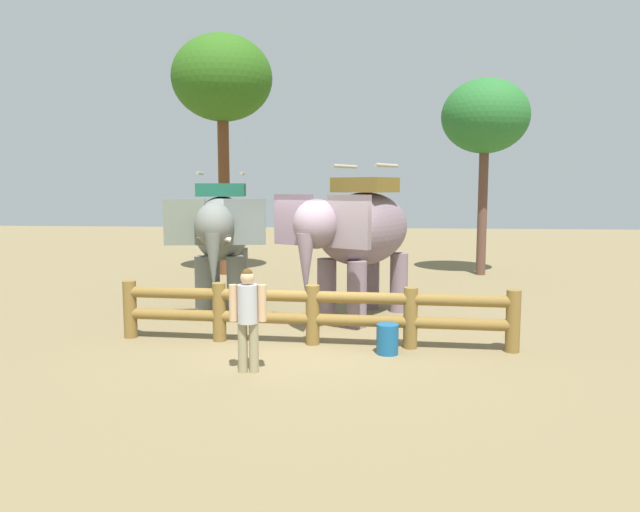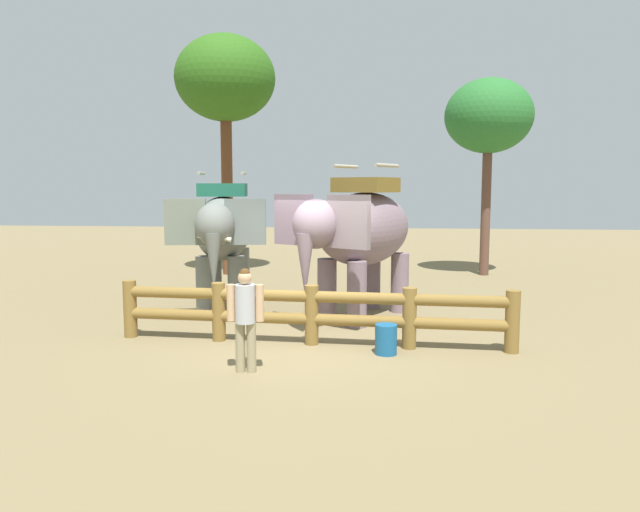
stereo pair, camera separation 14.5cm
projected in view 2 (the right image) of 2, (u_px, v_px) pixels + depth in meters
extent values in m
plane|color=olive|center=(313.00, 342.00, 10.62)|extent=(60.00, 60.00, 0.00)
cylinder|color=olive|center=(130.00, 309.00, 10.94)|extent=(0.24, 0.24, 1.05)
cylinder|color=olive|center=(219.00, 312.00, 10.68)|extent=(0.24, 0.24, 1.05)
cylinder|color=olive|center=(312.00, 315.00, 10.42)|extent=(0.24, 0.24, 1.05)
cylinder|color=olive|center=(409.00, 318.00, 10.15)|extent=(0.24, 0.24, 1.05)
cylinder|color=olive|center=(512.00, 322.00, 9.89)|extent=(0.24, 0.24, 1.05)
cylinder|color=olive|center=(312.00, 319.00, 10.42)|extent=(6.77, 0.55, 0.20)
cylinder|color=olive|center=(312.00, 297.00, 10.38)|extent=(6.77, 0.55, 0.20)
cylinder|color=slate|center=(236.00, 284.00, 13.06)|extent=(0.38, 0.38, 1.25)
cylinder|color=slate|center=(205.00, 285.00, 13.02)|extent=(0.38, 0.38, 1.25)
cylinder|color=slate|center=(242.00, 273.00, 14.74)|extent=(0.38, 0.38, 1.25)
cylinder|color=slate|center=(214.00, 273.00, 14.70)|extent=(0.38, 0.38, 1.25)
ellipsoid|color=slate|center=(224.00, 228.00, 13.74)|extent=(1.69, 2.99, 1.46)
ellipsoid|color=slate|center=(215.00, 225.00, 12.07)|extent=(0.94, 1.06, 0.89)
cube|color=slate|center=(245.00, 222.00, 12.21)|extent=(0.85, 0.26, 0.94)
cube|color=slate|center=(185.00, 222.00, 12.14)|extent=(0.85, 0.26, 0.94)
cone|color=slate|center=(214.00, 262.00, 11.82)|extent=(0.33, 0.33, 1.15)
cone|color=beige|center=(222.00, 238.00, 11.87)|extent=(0.39, 0.16, 0.16)
cone|color=beige|center=(205.00, 239.00, 11.85)|extent=(0.39, 0.16, 0.16)
cube|color=#1D6149|center=(223.00, 190.00, 13.64)|extent=(1.20, 1.10, 0.29)
cylinder|color=#A59E8C|center=(244.00, 173.00, 13.63)|extent=(0.21, 0.85, 0.07)
cylinder|color=#A59E8C|center=(201.00, 173.00, 13.57)|extent=(0.21, 0.85, 0.07)
cylinder|color=slate|center=(357.00, 294.00, 11.71)|extent=(0.39, 0.39, 1.30)
cylinder|color=slate|center=(327.00, 291.00, 12.13)|extent=(0.39, 0.39, 1.30)
cylinder|color=slate|center=(400.00, 283.00, 13.13)|extent=(0.39, 0.39, 1.30)
cylinder|color=slate|center=(372.00, 280.00, 13.55)|extent=(0.39, 0.39, 1.30)
ellipsoid|color=slate|center=(365.00, 229.00, 12.49)|extent=(2.60, 3.20, 1.52)
ellipsoid|color=slate|center=(316.00, 224.00, 11.07)|extent=(1.21, 1.26, 0.93)
cube|color=slate|center=(348.00, 222.00, 10.79)|extent=(0.82, 0.55, 0.98)
cube|color=slate|center=(294.00, 220.00, 11.53)|extent=(0.82, 0.55, 0.98)
cone|color=slate|center=(305.00, 266.00, 10.88)|extent=(0.35, 0.35, 1.20)
cube|color=brown|center=(366.00, 185.00, 12.39)|extent=(1.45, 1.40, 0.30)
cylinder|color=#A59E8C|center=(387.00, 165.00, 12.05)|extent=(0.51, 0.80, 0.08)
cylinder|color=#A59E8C|center=(346.00, 166.00, 12.63)|extent=(0.51, 0.80, 0.08)
cylinder|color=#988E69|center=(251.00, 347.00, 8.86)|extent=(0.14, 0.14, 0.75)
cylinder|color=#988E69|center=(240.00, 347.00, 8.87)|extent=(0.14, 0.14, 0.75)
cylinder|color=#B5B7BE|center=(245.00, 304.00, 8.79)|extent=(0.32, 0.32, 0.57)
cylinder|color=tan|center=(260.00, 303.00, 8.78)|extent=(0.12, 0.12, 0.54)
cylinder|color=tan|center=(231.00, 303.00, 8.81)|extent=(0.12, 0.12, 0.54)
sphere|color=tan|center=(245.00, 278.00, 8.75)|extent=(0.21, 0.21, 0.21)
sphere|color=#593819|center=(245.00, 274.00, 8.74)|extent=(0.16, 0.16, 0.16)
cylinder|color=brown|center=(486.00, 208.00, 18.51)|extent=(0.29, 0.29, 4.17)
ellipsoid|color=#276A2C|center=(489.00, 116.00, 18.19)|extent=(2.66, 2.66, 2.26)
cylinder|color=brown|center=(227.00, 191.00, 18.67)|extent=(0.35, 0.35, 5.22)
ellipsoid|color=#2D5F17|center=(225.00, 78.00, 18.27)|extent=(3.07, 3.07, 2.61)
cylinder|color=#19598C|center=(386.00, 339.00, 9.83)|extent=(0.36, 0.36, 0.50)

